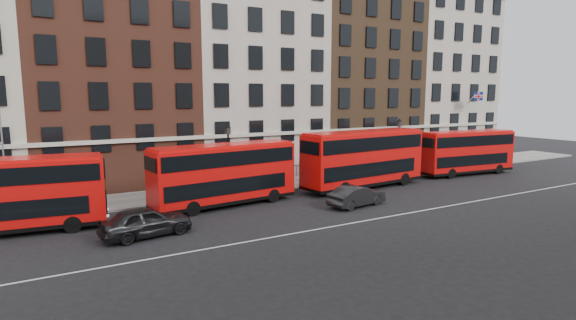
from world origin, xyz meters
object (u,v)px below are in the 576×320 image
bus_c (363,158)px  bus_d (466,151)px  bus_a (5,194)px  car_front (357,196)px  car_rear (146,222)px  traffic_light (486,144)px  bus_b (224,173)px

bus_c → bus_d: bus_c is taller
bus_a → car_front: size_ratio=2.33×
bus_a → bus_c: (25.06, -0.01, 0.27)m
car_rear → traffic_light: (37.22, 6.52, 1.61)m
bus_d → car_rear: size_ratio=2.10×
bus_d → bus_a: bearing=-174.6°
bus_a → bus_c: bearing=7.3°
bus_b → traffic_light: 31.06m
bus_d → car_front: bearing=-159.4°
bus_b → bus_c: 12.26m
bus_d → car_rear: bus_d is taller
bus_b → bus_d: bearing=-6.3°
bus_d → car_rear: (-31.17, -4.21, -1.44)m
bus_d → car_front: (-16.96, -4.61, -1.54)m
bus_b → car_front: (7.96, -4.60, -1.59)m
bus_c → car_front: bus_c is taller
traffic_light → bus_b: bearing=-175.7°
bus_b → bus_a: bearing=173.7°
bus_a → bus_b: size_ratio=0.98×
bus_c → car_rear: (-18.51, -4.21, -1.72)m
car_rear → car_front: size_ratio=1.10×
bus_c → car_rear: bus_c is taller
bus_b → car_rear: (-6.25, -4.21, -1.49)m
bus_a → bus_d: bus_a is taller
bus_a → bus_c: 25.07m
bus_a → traffic_light: bearing=10.3°
bus_d → bus_c: bearing=-174.6°
car_front → traffic_light: size_ratio=1.35×
car_rear → traffic_light: traffic_light is taller
bus_c → bus_a: bearing=175.0°
bus_b → bus_c: bearing=-6.3°
car_rear → car_front: 14.21m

